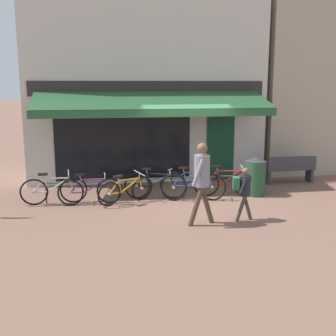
# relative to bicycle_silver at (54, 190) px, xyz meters

# --- Properties ---
(ground_plane) EXTENTS (160.00, 160.00, 0.00)m
(ground_plane) POSITION_rel_bicycle_silver_xyz_m (3.63, -0.42, -0.38)
(ground_plane) COLOR brown
(shop_front) EXTENTS (7.54, 4.63, 6.21)m
(shop_front) POSITION_rel_bicycle_silver_xyz_m (2.79, 3.50, 2.72)
(shop_front) COLOR beige
(shop_front) RESTS_ON ground_plane
(neighbour_building) EXTENTS (6.07, 4.00, 5.97)m
(neighbour_building) POSITION_rel_bicycle_silver_xyz_m (9.80, 4.01, 2.60)
(neighbour_building) COLOR tan
(neighbour_building) RESTS_ON ground_plane
(bike_rack_rail) EXTENTS (5.10, 0.04, 0.57)m
(bike_rack_rail) POSITION_rel_bicycle_silver_xyz_m (2.29, 0.07, 0.11)
(bike_rack_rail) COLOR #47494F
(bike_rack_rail) RESTS_ON ground_plane
(bicycle_silver) EXTENTS (1.70, 0.52, 0.87)m
(bicycle_silver) POSITION_rel_bicycle_silver_xyz_m (0.00, 0.00, 0.00)
(bicycle_silver) COLOR black
(bicycle_silver) RESTS_ON ground_plane
(bicycle_purple) EXTENTS (1.66, 0.52, 0.82)m
(bicycle_purple) POSITION_rel_bicycle_silver_xyz_m (0.92, -0.15, -0.02)
(bicycle_purple) COLOR black
(bicycle_purple) RESTS_ON ground_plane
(bicycle_orange) EXTENTS (1.53, 0.86, 0.81)m
(bicycle_orange) POSITION_rel_bicycle_silver_xyz_m (1.84, -0.23, -0.03)
(bicycle_orange) COLOR black
(bicycle_orange) RESTS_ON ground_plane
(bicycle_black) EXTENTS (1.66, 0.76, 0.87)m
(bicycle_black) POSITION_rel_bicycle_silver_xyz_m (2.64, 0.01, 0.00)
(bicycle_black) COLOR black
(bicycle_black) RESTS_ON ground_plane
(bicycle_blue) EXTENTS (1.73, 0.71, 0.89)m
(bicycle_blue) POSITION_rel_bicycle_silver_xyz_m (3.63, -0.16, 0.01)
(bicycle_blue) COLOR black
(bicycle_blue) RESTS_ON ground_plane
(bicycle_red) EXTENTS (1.80, 0.52, 0.87)m
(bicycle_red) POSITION_rel_bicycle_silver_xyz_m (4.62, 0.01, 0.01)
(bicycle_red) COLOR black
(bicycle_red) RESTS_ON ground_plane
(pedestrian_adult) EXTENTS (0.65, 0.52, 1.84)m
(pedestrian_adult) POSITION_rel_bicycle_silver_xyz_m (3.35, -2.19, 0.75)
(pedestrian_adult) COLOR #47382D
(pedestrian_adult) RESTS_ON ground_plane
(pedestrian_child) EXTENTS (0.51, 0.34, 1.24)m
(pedestrian_child) POSITION_rel_bicycle_silver_xyz_m (4.35, -2.10, 0.39)
(pedestrian_child) COLOR #47382D
(pedestrian_child) RESTS_ON ground_plane
(litter_bin) EXTENTS (0.59, 0.59, 1.08)m
(litter_bin) POSITION_rel_bicycle_silver_xyz_m (5.45, -0.02, 0.16)
(litter_bin) COLOR #23472D
(litter_bin) RESTS_ON ground_plane
(park_bench) EXTENTS (1.61, 0.50, 0.87)m
(park_bench) POSITION_rel_bicycle_silver_xyz_m (7.07, 1.15, 0.08)
(park_bench) COLOR #38383D
(park_bench) RESTS_ON ground_plane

